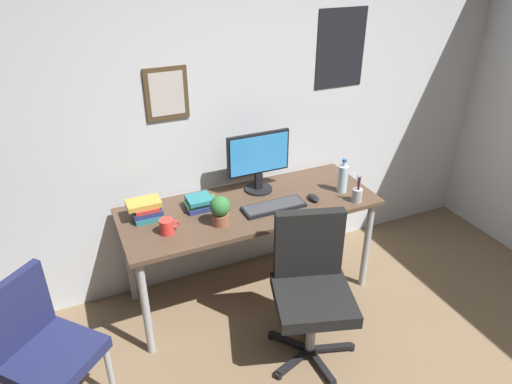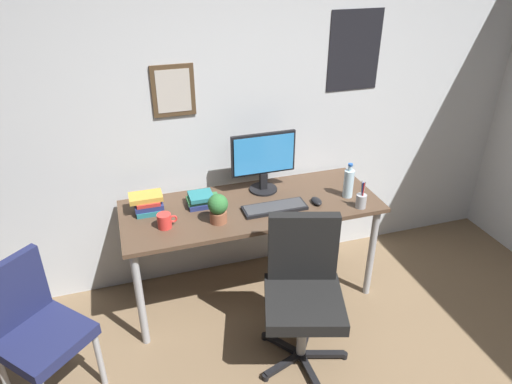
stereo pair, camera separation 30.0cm
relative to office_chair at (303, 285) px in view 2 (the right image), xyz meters
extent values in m
cube|color=silver|center=(0.03, 1.05, 0.77)|extent=(4.40, 0.08, 2.60)
cube|color=#4C3823|center=(-0.55, 1.00, 0.96)|extent=(0.28, 0.02, 0.34)
cube|color=beige|center=(-0.55, 0.99, 0.96)|extent=(0.22, 0.00, 0.28)
cube|color=black|center=(0.75, 1.00, 1.13)|extent=(0.40, 0.01, 0.56)
cube|color=#4C3828|center=(-0.13, 0.63, 0.22)|extent=(1.75, 0.67, 0.03)
cylinder|color=#9EA0A5|center=(-0.95, 0.36, -0.16)|extent=(0.05, 0.05, 0.73)
cylinder|color=#9EA0A5|center=(0.69, 0.36, -0.16)|extent=(0.05, 0.05, 0.73)
cylinder|color=#9EA0A5|center=(-0.95, 0.91, -0.16)|extent=(0.05, 0.05, 0.73)
cylinder|color=#9EA0A5|center=(0.69, 0.91, -0.16)|extent=(0.05, 0.05, 0.73)
cube|color=black|center=(-0.02, -0.08, -0.07)|extent=(0.58, 0.58, 0.08)
cube|color=black|center=(0.04, 0.12, 0.20)|extent=(0.42, 0.19, 0.45)
cylinder|color=#9EA0A5|center=(-0.02, -0.08, -0.32)|extent=(0.08, 0.08, 0.42)
cube|color=black|center=(0.11, -0.12, -0.49)|extent=(0.28, 0.12, 0.03)
cylinder|color=black|center=(0.24, -0.16, -0.51)|extent=(0.05, 0.05, 0.04)
cube|color=black|center=(0.06, 0.04, -0.49)|extent=(0.19, 0.25, 0.03)
cylinder|color=black|center=(0.14, 0.15, -0.51)|extent=(0.05, 0.05, 0.04)
cube|color=black|center=(-0.11, 0.04, -0.49)|extent=(0.20, 0.25, 0.03)
cylinder|color=black|center=(-0.19, 0.15, -0.51)|extent=(0.05, 0.05, 0.04)
cube|color=black|center=(-0.16, -0.12, -0.49)|extent=(0.28, 0.13, 0.03)
cylinder|color=black|center=(-0.29, -0.16, -0.51)|extent=(0.05, 0.05, 0.04)
cube|color=black|center=(-0.02, -0.22, -0.49)|extent=(0.04, 0.28, 0.03)
cube|color=#1E234C|center=(-1.47, 0.11, -0.09)|extent=(0.59, 0.59, 0.07)
cube|color=#1E234C|center=(-1.60, 0.25, 0.15)|extent=(0.33, 0.31, 0.40)
cylinder|color=#9EA0A5|center=(-1.22, 0.10, -0.33)|extent=(0.05, 0.05, 0.41)
cylinder|color=#9EA0A5|center=(-1.73, 0.12, -0.33)|extent=(0.05, 0.05, 0.41)
cylinder|color=#9EA0A5|center=(-1.46, 0.37, -0.33)|extent=(0.05, 0.05, 0.41)
cylinder|color=black|center=(0.01, 0.81, 0.24)|extent=(0.20, 0.20, 0.01)
cube|color=black|center=(0.01, 0.81, 0.31)|extent=(0.05, 0.04, 0.12)
cube|color=black|center=(0.01, 0.81, 0.52)|extent=(0.46, 0.02, 0.30)
cube|color=#338CD8|center=(0.01, 0.79, 0.52)|extent=(0.43, 0.00, 0.27)
cube|color=black|center=(0.00, 0.53, 0.24)|extent=(0.43, 0.15, 0.02)
cube|color=#38383A|center=(0.00, 0.53, 0.25)|extent=(0.41, 0.13, 0.00)
ellipsoid|color=black|center=(0.30, 0.52, 0.25)|extent=(0.06, 0.11, 0.04)
cylinder|color=silver|center=(0.55, 0.54, 0.33)|extent=(0.07, 0.07, 0.20)
cylinder|color=silver|center=(0.55, 0.54, 0.45)|extent=(0.03, 0.03, 0.04)
cylinder|color=#2659B2|center=(0.55, 0.54, 0.48)|extent=(0.03, 0.03, 0.02)
cylinder|color=red|center=(-0.73, 0.53, 0.28)|extent=(0.09, 0.09, 0.09)
torus|color=red|center=(-0.67, 0.53, 0.28)|extent=(0.05, 0.01, 0.05)
cylinder|color=brown|center=(-0.39, 0.49, 0.27)|extent=(0.11, 0.11, 0.07)
sphere|color=#2D6B33|center=(-0.39, 0.49, 0.36)|extent=(0.13, 0.13, 0.13)
ellipsoid|color=#287A38|center=(-0.42, 0.52, 0.38)|extent=(0.07, 0.08, 0.02)
ellipsoid|color=#287A38|center=(-0.36, 0.52, 0.37)|extent=(0.07, 0.08, 0.02)
ellipsoid|color=#287A38|center=(-0.42, 0.46, 0.37)|extent=(0.08, 0.07, 0.02)
cylinder|color=#9EA0A5|center=(0.56, 0.38, 0.28)|extent=(0.07, 0.07, 0.09)
cylinder|color=#263FBF|center=(0.56, 0.38, 0.36)|extent=(0.01, 0.01, 0.13)
cylinder|color=red|center=(0.56, 0.37, 0.36)|extent=(0.01, 0.01, 0.13)
cylinder|color=black|center=(0.56, 0.37, 0.36)|extent=(0.01, 0.01, 0.13)
cylinder|color=#9EA0A5|center=(0.57, 0.38, 0.36)|extent=(0.01, 0.03, 0.14)
cylinder|color=#9EA0A5|center=(0.56, 0.38, 0.36)|extent=(0.01, 0.02, 0.14)
cube|color=#26727A|center=(-0.81, 0.75, 0.25)|extent=(0.16, 0.15, 0.03)
cube|color=navy|center=(-0.80, 0.74, 0.28)|extent=(0.18, 0.12, 0.03)
cube|color=#B22D28|center=(-0.81, 0.73, 0.31)|extent=(0.15, 0.11, 0.02)
cube|color=gold|center=(-0.82, 0.76, 0.34)|extent=(0.21, 0.14, 0.03)
cube|color=navy|center=(-0.45, 0.72, 0.25)|extent=(0.18, 0.13, 0.03)
cube|color=#33723F|center=(-0.44, 0.73, 0.28)|extent=(0.22, 0.12, 0.02)
cube|color=#26727A|center=(-0.46, 0.73, 0.30)|extent=(0.16, 0.15, 0.03)
camera|label=1|loc=(-1.20, -1.87, 1.83)|focal=32.56mm
camera|label=2|loc=(-0.92, -1.98, 1.83)|focal=32.56mm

